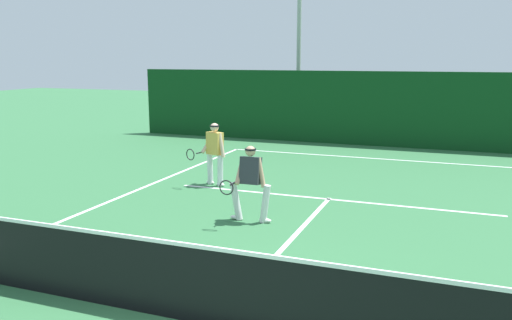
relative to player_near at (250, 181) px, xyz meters
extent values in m
cube|color=white|center=(1.10, 7.67, -0.84)|extent=(9.30, 0.10, 0.01)
cube|color=white|center=(1.10, 2.20, -0.84)|extent=(7.58, 0.10, 0.01)
cube|color=white|center=(1.10, -0.89, -0.84)|extent=(0.10, 6.40, 0.01)
cube|color=black|center=(1.10, -4.09, -0.35)|extent=(10.01, 0.02, 0.98)
cube|color=white|center=(1.10, -4.09, 0.17)|extent=(10.01, 0.03, 0.05)
cylinder|color=silver|center=(0.32, 0.02, -0.45)|extent=(0.23, 0.14, 0.78)
cylinder|color=silver|center=(-0.30, 0.01, -0.45)|extent=(0.28, 0.14, 0.78)
ellipsoid|color=white|center=(0.32, 0.02, -0.80)|extent=(0.26, 0.12, 0.09)
ellipsoid|color=white|center=(-0.30, 0.01, -0.80)|extent=(0.26, 0.12, 0.09)
cube|color=#2D3338|center=(0.01, 0.01, 0.20)|extent=(0.41, 0.30, 0.57)
cylinder|color=tan|center=(0.23, 0.02, 0.18)|extent=(0.20, 0.10, 0.60)
cylinder|color=tan|center=(-0.22, 0.01, 0.18)|extent=(0.10, 0.44, 0.52)
sphere|color=tan|center=(0.01, 0.01, 0.59)|extent=(0.21, 0.21, 0.21)
cylinder|color=black|center=(0.01, 0.01, 0.63)|extent=(0.23, 0.23, 0.04)
cylinder|color=black|center=(-0.26, -0.24, -0.03)|extent=(0.04, 0.26, 0.03)
torus|color=black|center=(-0.25, -0.58, -0.03)|extent=(0.29, 0.03, 0.29)
cylinder|color=silver|center=(-1.79, 2.47, -0.44)|extent=(0.19, 0.19, 0.81)
cylinder|color=silver|center=(-2.14, 2.59, -0.44)|extent=(0.20, 0.19, 0.81)
ellipsoid|color=white|center=(-1.79, 2.47, -0.80)|extent=(0.28, 0.19, 0.09)
ellipsoid|color=white|center=(-2.14, 2.59, -0.80)|extent=(0.28, 0.19, 0.09)
cube|color=#E5B24C|center=(-1.96, 2.53, 0.25)|extent=(0.47, 0.36, 0.57)
cylinder|color=beige|center=(-1.74, 2.46, 0.23)|extent=(0.24, 0.17, 0.63)
cylinder|color=beige|center=(-2.18, 2.61, 0.23)|extent=(0.26, 0.51, 0.50)
sphere|color=beige|center=(-1.96, 2.53, 0.66)|extent=(0.22, 0.22, 0.22)
cylinder|color=black|center=(-1.96, 2.53, 0.70)|extent=(0.30, 0.30, 0.04)
cylinder|color=black|center=(-2.31, 2.39, 0.01)|extent=(0.12, 0.26, 0.03)
torus|color=black|center=(-2.42, 2.07, 0.01)|extent=(0.29, 0.12, 0.29)
cube|color=#0D3A17|center=(1.10, 10.24, 0.54)|extent=(19.67, 0.12, 2.76)
cylinder|color=#9EA39E|center=(-2.60, 12.18, 3.32)|extent=(0.18, 0.18, 8.33)
camera|label=1|loc=(3.73, -9.44, 2.40)|focal=36.87mm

